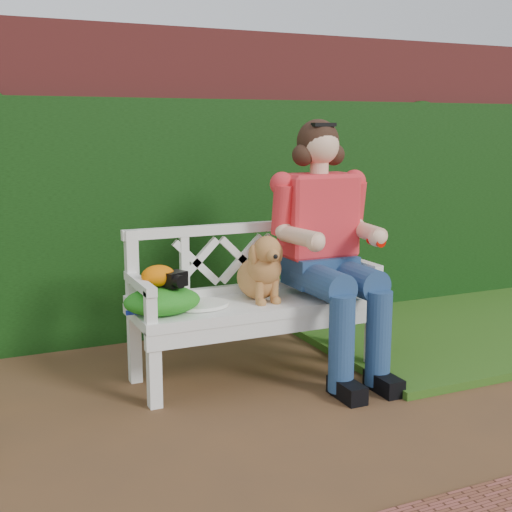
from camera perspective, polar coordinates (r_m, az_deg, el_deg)
name	(u,v)px	position (r m, az deg, el deg)	size (l,w,h in m)	color
ground	(216,430)	(3.57, -3.33, -14.27)	(60.00, 60.00, 0.00)	#503621
brick_wall	(121,184)	(5.07, -11.23, 5.92)	(10.00, 0.30, 2.20)	maroon
ivy_hedge	(129,222)	(4.89, -10.53, 2.82)	(10.00, 0.18, 1.70)	#143F11
grass_right	(467,324)	(5.49, 17.19, -5.42)	(2.60, 2.00, 0.05)	#173A10
garden_bench	(256,338)	(4.19, 0.00, -6.86)	(1.58, 0.60, 0.48)	white
seated_woman	(322,243)	(4.24, 5.56, 1.10)	(0.68, 0.90, 1.60)	#EE3E45
dog	(260,266)	(4.09, 0.35, -0.88)	(0.27, 0.37, 0.41)	#9E6E39
tennis_racket	(196,305)	(3.96, -5.03, -4.11)	(0.63, 0.26, 0.03)	silver
green_bag	(162,300)	(3.86, -7.83, -3.67)	(0.43, 0.33, 0.15)	#2B732B
camera_item	(174,279)	(3.85, -6.82, -1.92)	(0.13, 0.09, 0.08)	black
baseball_glove	(158,276)	(3.86, -8.16, -1.64)	(0.19, 0.14, 0.12)	#E16803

